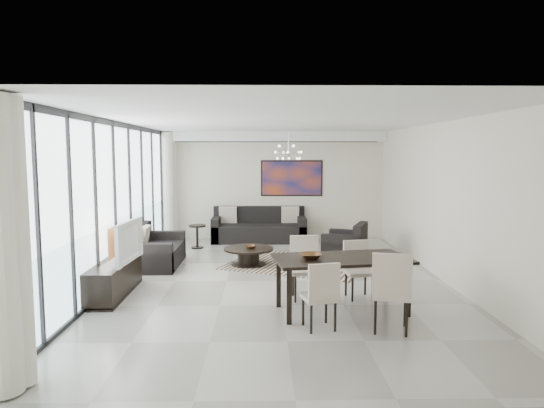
{
  "coord_description": "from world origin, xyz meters",
  "views": [
    {
      "loc": [
        -0.31,
        -8.67,
        2.33
      ],
      "look_at": [
        -0.1,
        1.58,
        1.25
      ],
      "focal_mm": 32.0,
      "sensor_mm": 36.0,
      "label": 1
    }
  ],
  "objects_px": {
    "sofa_main": "(259,230)",
    "television": "(122,241)",
    "coffee_table": "(248,255)",
    "tv_console": "(113,278)",
    "dining_table": "(342,263)"
  },
  "relations": [
    {
      "from": "sofa_main",
      "to": "dining_table",
      "type": "bearing_deg",
      "value": -77.94
    },
    {
      "from": "television",
      "to": "dining_table",
      "type": "distance_m",
      "value": 3.59
    },
    {
      "from": "coffee_table",
      "to": "television",
      "type": "distance_m",
      "value": 2.97
    },
    {
      "from": "coffee_table",
      "to": "dining_table",
      "type": "bearing_deg",
      "value": -64.34
    },
    {
      "from": "tv_console",
      "to": "dining_table",
      "type": "relative_size",
      "value": 0.85
    },
    {
      "from": "dining_table",
      "to": "sofa_main",
      "type": "bearing_deg",
      "value": 102.06
    },
    {
      "from": "tv_console",
      "to": "coffee_table",
      "type": "bearing_deg",
      "value": 44.16
    },
    {
      "from": "tv_console",
      "to": "dining_table",
      "type": "bearing_deg",
      "value": -14.24
    },
    {
      "from": "sofa_main",
      "to": "tv_console",
      "type": "height_order",
      "value": "sofa_main"
    },
    {
      "from": "coffee_table",
      "to": "television",
      "type": "bearing_deg",
      "value": -133.98
    },
    {
      "from": "sofa_main",
      "to": "tv_console",
      "type": "relative_size",
      "value": 1.38
    },
    {
      "from": "tv_console",
      "to": "dining_table",
      "type": "xyz_separation_m",
      "value": [
        3.62,
        -0.92,
        0.45
      ]
    },
    {
      "from": "coffee_table",
      "to": "television",
      "type": "relative_size",
      "value": 0.88
    },
    {
      "from": "television",
      "to": "tv_console",
      "type": "bearing_deg",
      "value": 102.57
    },
    {
      "from": "sofa_main",
      "to": "television",
      "type": "relative_size",
      "value": 2.1
    }
  ]
}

